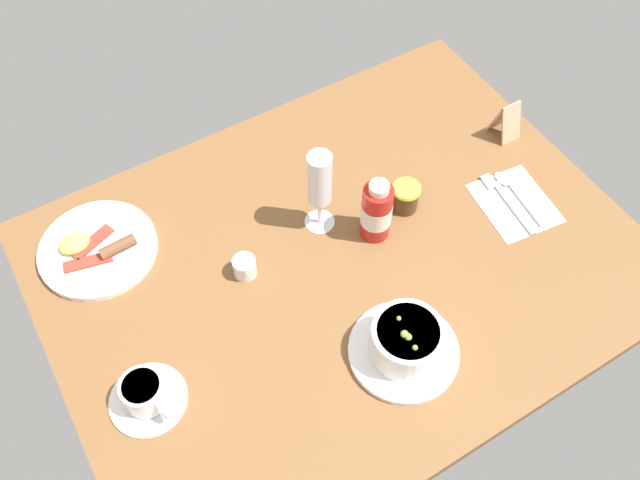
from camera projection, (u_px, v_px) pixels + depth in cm
name	position (u px, v px, depth cm)	size (l,w,h in cm)	color
ground_plane	(341.00, 263.00, 129.51)	(110.00, 84.00, 3.00)	brown
porridge_bowl	(406.00, 343.00, 113.77)	(19.47, 19.47, 9.40)	white
cutlery_setting	(514.00, 201.00, 135.76)	(15.75, 17.74, 0.90)	white
coffee_cup	(145.00, 394.00, 109.89)	(13.22, 13.22, 6.50)	white
creamer_jug	(245.00, 267.00, 124.58)	(4.40, 5.33, 4.85)	white
wine_glass	(320.00, 183.00, 122.82)	(6.01, 6.01, 19.45)	white
jam_jar	(405.00, 197.00, 132.79)	(5.61, 5.61, 6.03)	#483017
sauce_bottle_red	(376.00, 211.00, 126.32)	(5.99, 5.99, 14.51)	#B21E19
breakfast_plate	(97.00, 249.00, 128.39)	(22.71, 22.71, 3.70)	white
menu_card	(507.00, 120.00, 142.99)	(4.81, 5.83, 8.82)	tan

